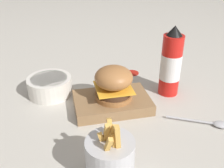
{
  "coord_description": "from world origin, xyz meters",
  "views": [
    {
      "loc": [
        0.11,
        0.74,
        0.47
      ],
      "look_at": [
        -0.05,
        0.05,
        0.08
      ],
      "focal_mm": 42.0,
      "sensor_mm": 36.0,
      "label": 1
    }
  ],
  "objects_px": {
    "side_bowl": "(50,86)",
    "spoon": "(214,124)",
    "serving_board": "(112,102)",
    "burger": "(114,83)",
    "fries_basket": "(110,158)",
    "ketchup_bottle": "(171,64)"
  },
  "relations": [
    {
      "from": "burger",
      "to": "fries_basket",
      "type": "bearing_deg",
      "value": 75.3
    },
    {
      "from": "ketchup_bottle",
      "to": "side_bowl",
      "type": "height_order",
      "value": "ketchup_bottle"
    },
    {
      "from": "serving_board",
      "to": "ketchup_bottle",
      "type": "relative_size",
      "value": 0.99
    },
    {
      "from": "serving_board",
      "to": "fries_basket",
      "type": "bearing_deg",
      "value": 76.32
    },
    {
      "from": "fries_basket",
      "to": "side_bowl",
      "type": "bearing_deg",
      "value": -72.6
    },
    {
      "from": "serving_board",
      "to": "burger",
      "type": "relative_size",
      "value": 2.03
    },
    {
      "from": "serving_board",
      "to": "ketchup_bottle",
      "type": "bearing_deg",
      "value": -167.64
    },
    {
      "from": "burger",
      "to": "side_bowl",
      "type": "xyz_separation_m",
      "value": [
        0.2,
        -0.13,
        -0.06
      ]
    },
    {
      "from": "fries_basket",
      "to": "spoon",
      "type": "height_order",
      "value": "fries_basket"
    },
    {
      "from": "side_bowl",
      "to": "spoon",
      "type": "distance_m",
      "value": 0.54
    },
    {
      "from": "serving_board",
      "to": "spoon",
      "type": "relative_size",
      "value": 1.4
    },
    {
      "from": "side_bowl",
      "to": "spoon",
      "type": "height_order",
      "value": "side_bowl"
    },
    {
      "from": "spoon",
      "to": "ketchup_bottle",
      "type": "bearing_deg",
      "value": 132.33
    },
    {
      "from": "serving_board",
      "to": "burger",
      "type": "distance_m",
      "value": 0.07
    },
    {
      "from": "burger",
      "to": "fries_basket",
      "type": "height_order",
      "value": "fries_basket"
    },
    {
      "from": "burger",
      "to": "ketchup_bottle",
      "type": "distance_m",
      "value": 0.21
    },
    {
      "from": "fries_basket",
      "to": "burger",
      "type": "bearing_deg",
      "value": -104.7
    },
    {
      "from": "fries_basket",
      "to": "side_bowl",
      "type": "distance_m",
      "value": 0.42
    },
    {
      "from": "serving_board",
      "to": "fries_basket",
      "type": "xyz_separation_m",
      "value": [
        0.07,
        0.27,
        0.03
      ]
    },
    {
      "from": "serving_board",
      "to": "side_bowl",
      "type": "bearing_deg",
      "value": -33.87
    },
    {
      "from": "burger",
      "to": "spoon",
      "type": "height_order",
      "value": "burger"
    },
    {
      "from": "burger",
      "to": "serving_board",
      "type": "bearing_deg",
      "value": -0.31
    }
  ]
}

